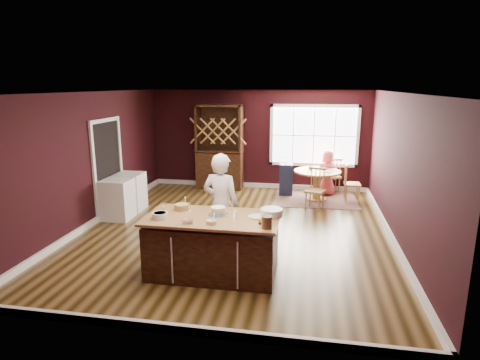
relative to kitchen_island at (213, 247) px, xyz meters
name	(u,v)px	position (x,y,z in m)	size (l,w,h in m)	color
room_shell	(235,164)	(0.00, 1.90, 0.91)	(7.00, 7.00, 7.00)	brown
window	(314,136)	(1.50, 5.37, 1.06)	(2.36, 0.10, 1.66)	white
doorway	(108,169)	(-2.97, 2.50, 0.59)	(0.08, 1.26, 2.13)	white
kitchen_island	(213,247)	(0.00, 0.00, 0.00)	(1.99, 1.04, 0.92)	black
dining_table	(317,179)	(1.61, 4.40, 0.10)	(1.15, 1.15, 0.75)	brown
baker	(221,205)	(-0.02, 0.70, 0.44)	(0.64, 0.42, 1.76)	silver
layer_cake	(218,211)	(0.07, 0.10, 0.54)	(0.30, 0.30, 0.12)	white
bowl_blue	(160,216)	(-0.74, -0.21, 0.53)	(0.23, 0.23, 0.09)	white
bowl_yellow	(182,207)	(-0.55, 0.25, 0.53)	(0.24, 0.24, 0.09)	#AB8553
bowl_pink	(187,221)	(-0.28, -0.34, 0.51)	(0.16, 0.16, 0.06)	white
bowl_olive	(211,222)	(0.07, -0.31, 0.51)	(0.14, 0.14, 0.05)	beige
drinking_glass	(236,215)	(0.37, -0.07, 0.55)	(0.07, 0.07, 0.14)	white
dinner_plate	(256,217)	(0.65, 0.09, 0.49)	(0.24, 0.24, 0.02)	white
white_tub	(271,212)	(0.87, 0.18, 0.54)	(0.33, 0.33, 0.11)	white
stoneware_crock	(267,222)	(0.86, -0.35, 0.57)	(0.14, 0.14, 0.17)	brown
toy_figurine	(260,222)	(0.74, -0.21, 0.52)	(0.04, 0.04, 0.07)	#E7BC06
rug	(316,199)	(1.61, 4.40, -0.43)	(2.01, 1.55, 0.01)	brown
chair_east	(352,182)	(2.47, 4.43, 0.04)	(0.40, 0.38, 0.95)	olive
chair_south	(315,189)	(1.56, 3.57, 0.05)	(0.41, 0.39, 0.98)	brown
chair_north	(332,175)	(2.02, 5.19, 0.04)	(0.41, 0.39, 0.96)	brown
seated_woman	(327,173)	(1.87, 4.89, 0.16)	(0.58, 0.38, 1.19)	#D04B53
high_chair	(286,179)	(0.82, 4.75, -0.01)	(0.35, 0.35, 0.86)	#1A223F
toddler	(288,165)	(0.86, 4.75, 0.37)	(0.18, 0.14, 0.26)	#8CA5BF
table_plate	(327,172)	(1.84, 4.27, 0.32)	(0.21, 0.21, 0.02)	beige
table_cup	(311,168)	(1.44, 4.53, 0.36)	(0.11, 0.11, 0.09)	white
hutch	(220,147)	(-1.04, 5.12, 0.72)	(1.26, 0.53, 2.31)	#331C10
washer	(117,199)	(-2.64, 2.18, -0.01)	(0.59, 0.58, 0.86)	white
dryer	(130,192)	(-2.64, 2.82, -0.01)	(0.59, 0.58, 0.86)	white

